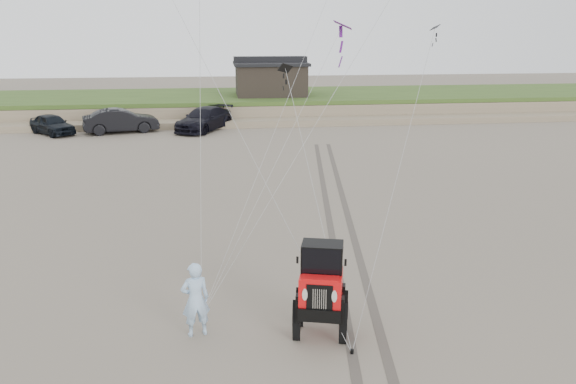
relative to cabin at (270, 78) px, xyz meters
name	(u,v)px	position (x,y,z in m)	size (l,w,h in m)	color
ground	(328,315)	(-2.00, -37.00, -3.24)	(160.00, 160.00, 0.00)	#6B6054
dune_ridge	(248,105)	(-2.00, 0.50, -2.42)	(160.00, 14.25, 1.73)	#7A6B54
cabin	(270,78)	(0.00, 0.00, 0.00)	(6.40, 5.40, 3.35)	black
truck_a	(52,124)	(-16.70, -8.04, -2.50)	(1.74, 4.33, 1.48)	black
truck_b	(121,121)	(-11.84, -7.94, -2.35)	(1.87, 5.36, 1.77)	black
truck_c	(204,119)	(-5.78, -7.73, -2.39)	(2.38, 5.86, 1.70)	black
jeep	(321,300)	(-2.39, -37.97, -2.28)	(2.22, 5.14, 1.92)	red
man	(195,299)	(-5.45, -37.55, -2.27)	(0.71, 0.46, 1.94)	#8DB7DA
stake_main	(201,314)	(-5.36, -36.64, -3.18)	(0.08, 0.08, 0.12)	black
stake_aux	(352,352)	(-1.80, -38.89, -3.18)	(0.08, 0.08, 0.12)	black
tire_tracks	(338,217)	(0.00, -29.00, -3.23)	(5.22, 29.74, 0.01)	#4C443D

